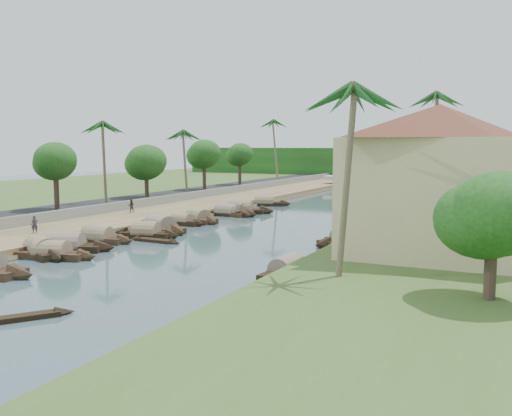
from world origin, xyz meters
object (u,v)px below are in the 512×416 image
at_px(bridge, 393,181).
at_px(sampan_1, 41,251).
at_px(person_near, 35,225).
at_px(building_near, 438,180).

relative_size(bridge, sampan_1, 3.60).
bearing_deg(bridge, person_near, -101.52).
bearing_deg(bridge, building_near, -75.61).
xyz_separation_m(bridge, sampan_1, (-9.93, -80.92, -1.30)).
bearing_deg(sampan_1, bridge, 104.54).
height_order(bridge, building_near, building_near).
distance_m(bridge, sampan_1, 81.54).
bearing_deg(person_near, bridge, 43.22).
xyz_separation_m(building_near, sampan_1, (-28.92, -6.92, -5.97)).
xyz_separation_m(building_near, person_near, (-34.53, -2.27, -4.79)).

